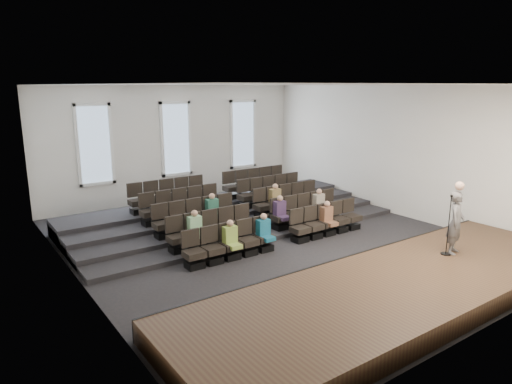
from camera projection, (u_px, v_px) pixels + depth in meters
ground at (271, 241)px, 14.96m from camera, size 14.00×14.00×0.00m
ceiling at (272, 84)px, 13.83m from camera, size 12.00×14.00×0.02m
wall_back at (176, 143)px, 19.99m from camera, size 12.00×0.04×5.00m
wall_front at (490, 217)px, 8.80m from camera, size 12.00×0.04×5.00m
wall_left at (73, 190)px, 11.03m from camera, size 0.04×14.00×5.00m
wall_right at (395, 151)px, 17.76m from camera, size 0.04×14.00×5.00m
stage at (400, 289)px, 10.84m from camera, size 11.80×3.60×0.50m
stage_lip at (345, 266)px, 12.25m from camera, size 11.80×0.06×0.52m
risers at (221, 213)px, 17.45m from camera, size 11.80×4.80×0.60m
seating_rows at (245, 211)px, 16.04m from camera, size 6.80×4.70×1.67m
windows at (176, 139)px, 19.89m from camera, size 8.44×0.10×3.24m
audience at (265, 215)px, 15.04m from camera, size 5.45×2.64×1.10m
speaker at (456, 223)px, 12.30m from camera, size 0.74×0.61×1.73m
mic_stand at (447, 237)px, 12.28m from camera, size 0.28×0.28×1.67m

